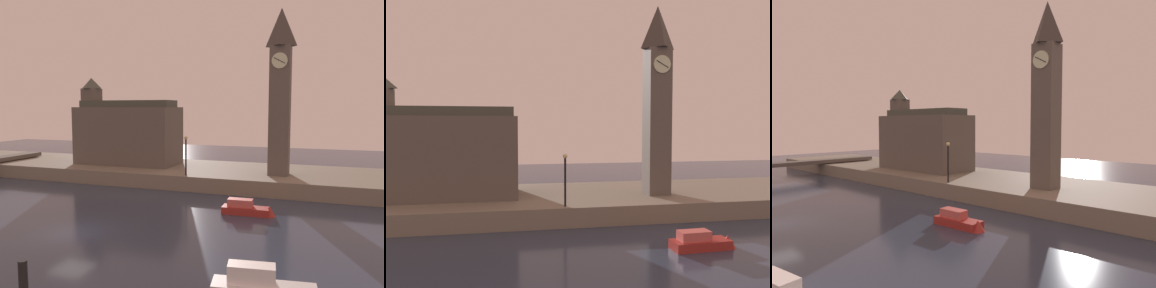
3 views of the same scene
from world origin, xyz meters
The scene contains 7 objects.
ground_plane centered at (0.00, 0.00, 0.00)m, with size 120.00×120.00×0.00m, color #2D384C.
far_embankment centered at (0.00, 20.00, 0.75)m, with size 70.00×12.00×1.50m, color slate.
clock_tower centered at (11.20, 18.30, 10.00)m, with size 2.17×2.22×16.40m.
parliament_hall centered at (-7.26, 20.13, 5.26)m, with size 12.13×5.58×10.41m.
streetlamp centered at (2.54, 14.73, 3.97)m, with size 0.36×0.36×3.96m.
mooring_post_right centered at (4.49, -8.88, 1.08)m, with size 0.36×0.36×2.16m, color black.
boat_dinghy_red centered at (10.31, 8.21, 0.41)m, with size 4.25×1.43×1.29m.
Camera 1 is at (15.70, -20.26, 8.16)m, focal length 35.49 mm.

